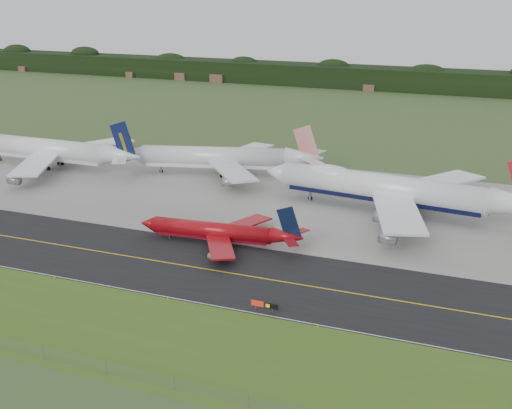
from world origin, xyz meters
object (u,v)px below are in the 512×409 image
Objects in this scene: jet_ba_747 at (393,189)px; jet_star_tail at (224,158)px; jet_navy_gold at (52,150)px; taxiway_sign at (264,305)px; jet_red_737 at (221,232)px.

jet_ba_747 is 1.24× the size of jet_star_tail.
jet_star_tail is (-57.25, 18.73, -1.04)m from jet_ba_747.
jet_navy_gold is 1.09× the size of jet_star_tail.
jet_ba_747 is at bearing 82.30° from taxiway_sign.
jet_navy_gold is (-81.56, 43.63, 2.78)m from jet_red_737.
jet_red_737 is at bearing -65.73° from jet_star_tail.
jet_ba_747 reaches higher than taxiway_sign.
jet_ba_747 is 67.90m from taxiway_sign.
jet_star_tail is (55.99, 13.08, -0.23)m from jet_navy_gold.
jet_navy_gold is 12.61× the size of taxiway_sign.
jet_ba_747 is at bearing 50.17° from jet_red_737.
jet_star_tail is at bearing 13.15° from jet_navy_gold.
jet_red_737 is 92.54m from jet_navy_gold.
jet_navy_gold reaches higher than taxiway_sign.
jet_star_tail is at bearing 114.27° from jet_red_737.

